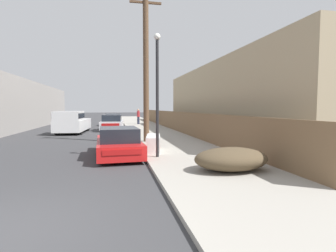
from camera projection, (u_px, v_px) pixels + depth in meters
The scene contains 13 objects.
sidewalk_curb at pixel (145, 126), 28.16m from camera, with size 4.20×63.00×0.12m, color #9E998E.
discarded_fridge at pixel (153, 143), 11.81m from camera, with size 0.90×1.91×0.75m.
parked_sports_car_red at pixel (118, 143), 11.29m from camera, with size 2.00×4.56×1.25m.
car_parked_mid at pixel (112, 123), 24.01m from camera, with size 2.16×4.25×1.43m.
car_parked_far at pixel (112, 120), 30.30m from camera, with size 2.15×4.39×1.41m.
pickup_truck at pixel (72, 122), 21.36m from camera, with size 2.39×5.55×1.81m.
utility_pole at pixel (146, 64), 15.02m from camera, with size 1.80×0.32×8.78m.
street_lamp at pixel (157, 86), 10.30m from camera, with size 0.26×0.26×4.85m.
brush_pile at pixel (231, 159), 8.18m from camera, with size 2.36×1.58×0.73m.
wooden_fence at pixel (169, 119), 25.55m from camera, with size 0.08×39.68×1.63m, color brown.
building_left_block at pixel (5, 105), 27.42m from camera, with size 7.00×27.87×4.69m, color gray.
building_right_house at pixel (242, 100), 20.73m from camera, with size 6.00×22.65×5.41m, color tan.
pedestrian at pixel (138, 116), 31.26m from camera, with size 0.34×0.34×1.82m.
Camera 1 is at (2.02, -4.50, 2.09)m, focal length 28.00 mm.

